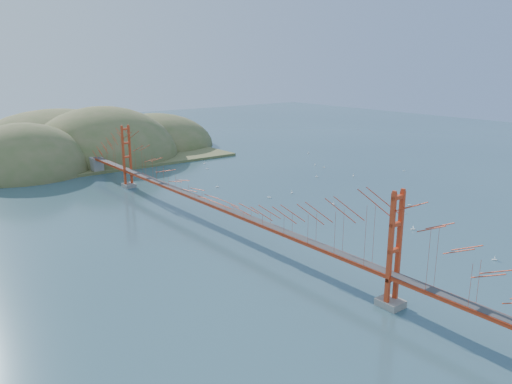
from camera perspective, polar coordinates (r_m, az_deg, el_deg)
ground at (r=71.64m, az=-4.39°, el=-4.08°), size 320.00×320.00×0.00m
bridge at (r=69.85m, az=-4.59°, el=1.41°), size 2.20×94.40×12.00m
far_headlands at (r=133.22m, az=-20.27°, el=3.87°), size 84.00×58.00×25.00m
sailboat_6 at (r=66.54m, az=25.61°, el=-6.93°), size 0.62×0.62×0.65m
sailboat_1 at (r=102.84m, az=6.92°, el=1.77°), size 0.56×0.61×0.69m
sailboat_17 at (r=129.07m, az=6.03°, el=4.45°), size 0.58×0.52×0.66m
sailboat_12 at (r=116.05m, az=-5.91°, el=3.29°), size 0.61×0.49×0.73m
sailboat_15 at (r=112.30m, az=7.75°, el=2.84°), size 0.62×0.62×0.67m
sailboat_16 at (r=86.76m, az=1.51°, el=-0.56°), size 0.71×0.71×0.75m
sailboat_3 at (r=89.83m, az=4.09°, el=-0.06°), size 0.65×0.65×0.71m
sailboat_7 at (r=110.27m, az=-5.60°, el=2.69°), size 0.59×0.53×0.67m
sailboat_2 at (r=73.94m, az=17.52°, el=-4.01°), size 0.69×0.69×0.73m
sailboat_0 at (r=81.35m, az=16.56°, el=-2.25°), size 0.45×0.49×0.55m
sailboat_8 at (r=104.94m, az=11.07°, el=1.86°), size 0.63×0.63×0.66m
sailboat_14 at (r=83.76m, az=8.83°, el=-1.31°), size 0.47×0.53×0.60m
sailboat_9 at (r=114.62m, az=6.73°, el=3.11°), size 0.53×0.53×0.56m
sailboat_5 at (r=86.04m, az=17.15°, el=-1.37°), size 0.62×0.62×0.70m
sailboat_11 at (r=112.53m, az=16.57°, el=2.38°), size 0.50×0.50×0.56m
sailboat_extra_0 at (r=94.17m, az=-4.45°, el=0.63°), size 0.68×0.68×0.73m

